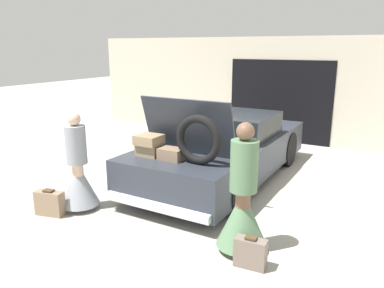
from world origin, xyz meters
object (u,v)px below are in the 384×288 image
car (224,149)px  person_right (243,207)px  person_left (78,176)px  suitcase_beside_right_person (250,253)px  suitcase_beside_left_person (50,203)px

car → person_right: car is taller
person_left → person_right: 2.75m
suitcase_beside_right_person → car: bearing=120.9°
person_right → suitcase_beside_right_person: size_ratio=4.28×
car → suitcase_beside_right_person: 3.16m
car → person_left: (-1.37, -2.48, -0.03)m
car → person_left: car is taller
person_left → suitcase_beside_right_person: 3.01m
person_left → car: bearing=150.8°
suitcase_beside_left_person → person_left: bearing=61.7°
car → suitcase_beside_left_person: bearing=-118.9°
car → person_right: (1.37, -2.39, 0.00)m
person_right → suitcase_beside_left_person: person_right is taller
car → suitcase_beside_left_person: (-1.60, -2.90, -0.40)m
person_left → person_right: (2.75, 0.09, 0.04)m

